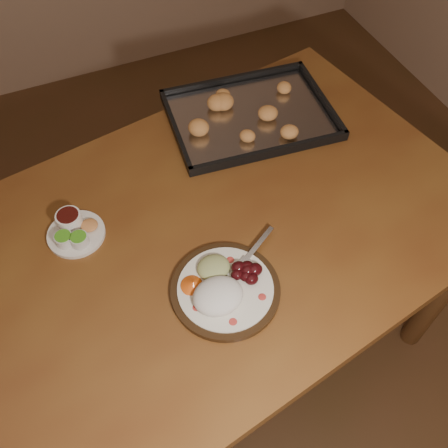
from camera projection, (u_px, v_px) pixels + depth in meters
name	position (u px, v px, depth m)	size (l,w,h in m)	color
ground	(144.00, 441.00, 1.66)	(4.00, 4.00, 0.00)	#512F1B
dining_table	(195.00, 257.00, 1.32)	(1.64, 1.16, 0.75)	brown
dinner_plate	(223.00, 288.00, 1.13)	(0.30, 0.25, 0.06)	black
condiment_saucer	(74.00, 230.00, 1.23)	(0.14, 0.14, 0.05)	silver
baking_tray	(251.00, 115.00, 1.48)	(0.50, 0.39, 0.05)	black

